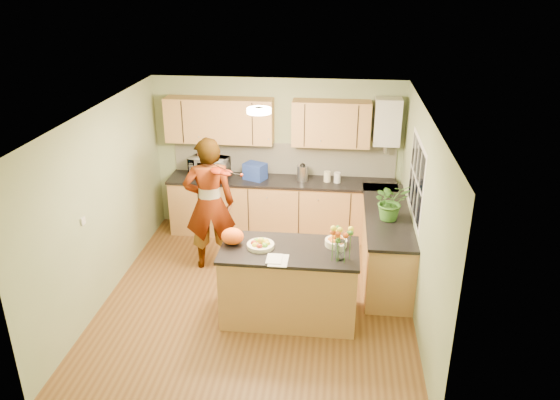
# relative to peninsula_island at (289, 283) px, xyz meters

# --- Properties ---
(floor) EXTENTS (4.50, 4.50, 0.00)m
(floor) POSITION_rel_peninsula_island_xyz_m (-0.45, 0.38, -0.48)
(floor) COLOR brown
(floor) RESTS_ON ground
(ceiling) EXTENTS (4.00, 4.50, 0.02)m
(ceiling) POSITION_rel_peninsula_island_xyz_m (-0.45, 0.38, 2.02)
(ceiling) COLOR white
(ceiling) RESTS_ON wall_back
(wall_back) EXTENTS (4.00, 0.02, 2.50)m
(wall_back) POSITION_rel_peninsula_island_xyz_m (-0.45, 2.63, 0.77)
(wall_back) COLOR gray
(wall_back) RESTS_ON floor
(wall_front) EXTENTS (4.00, 0.02, 2.50)m
(wall_front) POSITION_rel_peninsula_island_xyz_m (-0.45, -1.87, 0.77)
(wall_front) COLOR gray
(wall_front) RESTS_ON floor
(wall_left) EXTENTS (0.02, 4.50, 2.50)m
(wall_left) POSITION_rel_peninsula_island_xyz_m (-2.45, 0.38, 0.77)
(wall_left) COLOR gray
(wall_left) RESTS_ON floor
(wall_right) EXTENTS (0.02, 4.50, 2.50)m
(wall_right) POSITION_rel_peninsula_island_xyz_m (1.55, 0.38, 0.77)
(wall_right) COLOR gray
(wall_right) RESTS_ON floor
(back_counter) EXTENTS (3.64, 0.62, 0.94)m
(back_counter) POSITION_rel_peninsula_island_xyz_m (-0.35, 2.33, -0.01)
(back_counter) COLOR tan
(back_counter) RESTS_ON floor
(right_counter) EXTENTS (0.62, 2.24, 0.94)m
(right_counter) POSITION_rel_peninsula_island_xyz_m (1.25, 1.23, -0.01)
(right_counter) COLOR tan
(right_counter) RESTS_ON floor
(splashback) EXTENTS (3.60, 0.02, 0.52)m
(splashback) POSITION_rel_peninsula_island_xyz_m (-0.35, 2.61, 0.72)
(splashback) COLOR #EBE6CC
(splashback) RESTS_ON back_counter
(upper_cabinets) EXTENTS (3.20, 0.34, 0.70)m
(upper_cabinets) POSITION_rel_peninsula_island_xyz_m (-0.62, 2.46, 1.37)
(upper_cabinets) COLOR tan
(upper_cabinets) RESTS_ON wall_back
(boiler) EXTENTS (0.40, 0.30, 0.86)m
(boiler) POSITION_rel_peninsula_island_xyz_m (1.25, 2.47, 1.42)
(boiler) COLOR silver
(boiler) RESTS_ON wall_back
(window_right) EXTENTS (0.01, 1.30, 1.05)m
(window_right) POSITION_rel_peninsula_island_xyz_m (1.55, 0.98, 1.07)
(window_right) COLOR silver
(window_right) RESTS_ON wall_right
(light_switch) EXTENTS (0.02, 0.09, 0.09)m
(light_switch) POSITION_rel_peninsula_island_xyz_m (-2.43, -0.22, 0.82)
(light_switch) COLOR silver
(light_switch) RESTS_ON wall_left
(ceiling_lamp) EXTENTS (0.30, 0.30, 0.07)m
(ceiling_lamp) POSITION_rel_peninsula_island_xyz_m (-0.45, 0.68, 1.98)
(ceiling_lamp) COLOR #FFEABF
(ceiling_lamp) RESTS_ON ceiling
(peninsula_island) EXTENTS (1.66, 0.85, 0.95)m
(peninsula_island) POSITION_rel_peninsula_island_xyz_m (0.00, 0.00, 0.00)
(peninsula_island) COLOR tan
(peninsula_island) RESTS_ON floor
(fruit_dish) EXTENTS (0.33, 0.33, 0.12)m
(fruit_dish) POSITION_rel_peninsula_island_xyz_m (-0.35, 0.00, 0.52)
(fruit_dish) COLOR beige
(fruit_dish) RESTS_ON peninsula_island
(orange_bowl) EXTENTS (0.27, 0.27, 0.16)m
(orange_bowl) POSITION_rel_peninsula_island_xyz_m (0.55, 0.15, 0.54)
(orange_bowl) COLOR beige
(orange_bowl) RESTS_ON peninsula_island
(flower_vase) EXTENTS (0.27, 0.27, 0.51)m
(flower_vase) POSITION_rel_peninsula_island_xyz_m (0.60, -0.18, 0.81)
(flower_vase) COLOR silver
(flower_vase) RESTS_ON peninsula_island
(orange_bag) EXTENTS (0.31, 0.28, 0.21)m
(orange_bag) POSITION_rel_peninsula_island_xyz_m (-0.70, 0.05, 0.58)
(orange_bag) COLOR #FF5E15
(orange_bag) RESTS_ON peninsula_island
(papers) EXTENTS (0.22, 0.30, 0.01)m
(papers) POSITION_rel_peninsula_island_xyz_m (-0.10, -0.30, 0.48)
(papers) COLOR white
(papers) RESTS_ON peninsula_island
(violinist) EXTENTS (0.81, 0.63, 1.96)m
(violinist) POSITION_rel_peninsula_island_xyz_m (-1.25, 1.16, 0.50)
(violinist) COLOR tan
(violinist) RESTS_ON floor
(violin) EXTENTS (0.64, 0.56, 0.16)m
(violin) POSITION_rel_peninsula_island_xyz_m (-1.05, 0.94, 1.09)
(violin) COLOR #4F0E04
(violin) RESTS_ON violinist
(microwave) EXTENTS (0.67, 0.54, 0.32)m
(microwave) POSITION_rel_peninsula_island_xyz_m (-1.53, 2.35, 0.62)
(microwave) COLOR silver
(microwave) RESTS_ON back_counter
(blue_box) EXTENTS (0.40, 0.36, 0.26)m
(blue_box) POSITION_rel_peninsula_island_xyz_m (-0.77, 2.31, 0.59)
(blue_box) COLOR #203996
(blue_box) RESTS_ON back_counter
(kettle) EXTENTS (0.18, 0.18, 0.33)m
(kettle) POSITION_rel_peninsula_island_xyz_m (-0.02, 2.34, 0.60)
(kettle) COLOR #ACACB1
(kettle) RESTS_ON back_counter
(jar_cream) EXTENTS (0.14, 0.14, 0.17)m
(jar_cream) POSITION_rel_peninsula_island_xyz_m (0.37, 2.33, 0.54)
(jar_cream) COLOR beige
(jar_cream) RESTS_ON back_counter
(jar_white) EXTENTS (0.14, 0.14, 0.17)m
(jar_white) POSITION_rel_peninsula_island_xyz_m (0.53, 2.31, 0.54)
(jar_white) COLOR silver
(jar_white) RESTS_ON back_counter
(potted_plant) EXTENTS (0.57, 0.54, 0.52)m
(potted_plant) POSITION_rel_peninsula_island_xyz_m (1.25, 1.02, 0.72)
(potted_plant) COLOR #397226
(potted_plant) RESTS_ON right_counter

